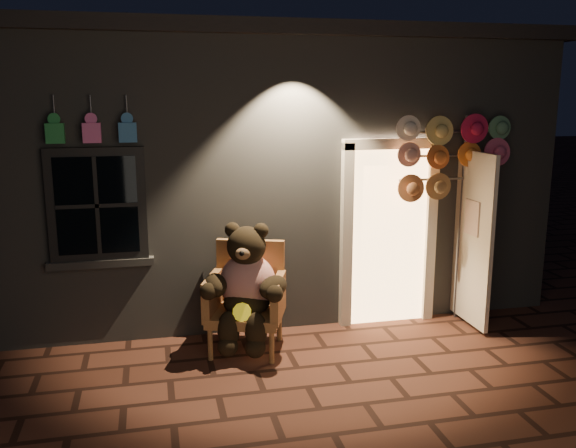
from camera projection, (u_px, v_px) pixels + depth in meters
name	position (u px, v px, depth m)	size (l,w,h in m)	color
ground	(308.00, 387.00, 5.70)	(60.00, 60.00, 0.00)	#542D20
shop_building	(242.00, 159.00, 9.14)	(7.30, 5.95, 3.51)	slate
wicker_armchair	(247.00, 296.00, 6.50)	(0.95, 0.92, 1.14)	#A2783E
teddy_bear	(246.00, 286.00, 6.32)	(0.90, 0.84, 1.31)	#B21F12
hat_rack	(449.00, 154.00, 6.92)	(1.39, 0.22, 2.46)	#59595E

